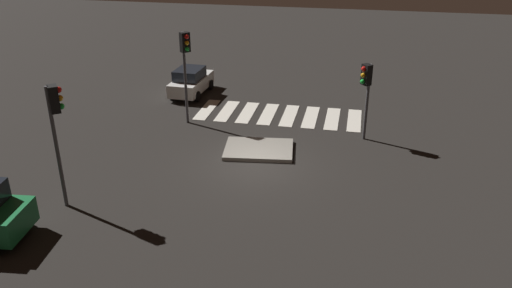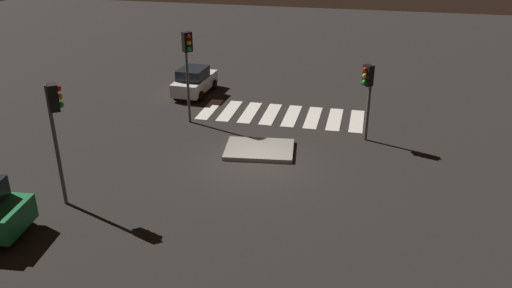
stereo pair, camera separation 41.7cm
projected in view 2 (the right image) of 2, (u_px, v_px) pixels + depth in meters
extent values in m
plane|color=black|center=(256.00, 165.00, 22.34)|extent=(80.00, 80.00, 0.00)
cube|color=gray|center=(259.00, 149.00, 23.58)|extent=(3.34, 2.67, 0.18)
cube|color=silver|center=(195.00, 83.00, 30.79)|extent=(1.77, 3.78, 0.76)
cube|color=black|center=(193.00, 73.00, 30.31)|extent=(1.54, 1.97, 0.62)
cylinder|color=black|center=(190.00, 82.00, 32.13)|extent=(0.25, 0.61, 0.60)
cylinder|color=black|center=(214.00, 84.00, 31.75)|extent=(0.25, 0.61, 0.60)
cylinder|color=black|center=(175.00, 94.00, 30.11)|extent=(0.25, 0.61, 0.60)
cylinder|color=black|center=(200.00, 96.00, 29.73)|extent=(0.25, 0.61, 0.60)
sphere|color=#F2EABF|center=(199.00, 74.00, 32.49)|extent=(0.20, 0.20, 0.20)
sphere|color=#F2EABF|center=(212.00, 75.00, 32.28)|extent=(0.20, 0.20, 0.20)
cylinder|color=black|center=(16.00, 213.00, 18.13)|extent=(0.72, 0.32, 0.70)
cylinder|color=#47474C|center=(369.00, 103.00, 24.04)|extent=(0.14, 0.14, 3.72)
cube|color=black|center=(368.00, 75.00, 23.40)|extent=(0.53, 0.54, 0.96)
sphere|color=red|center=(365.00, 69.00, 23.19)|extent=(0.22, 0.22, 0.22)
sphere|color=orange|center=(365.00, 76.00, 23.32)|extent=(0.22, 0.22, 0.22)
sphere|color=green|center=(364.00, 82.00, 23.44)|extent=(0.22, 0.22, 0.22)
cylinder|color=#47474C|center=(188.00, 78.00, 25.91)|extent=(0.14, 0.14, 4.73)
cube|color=black|center=(187.00, 42.00, 25.00)|extent=(0.53, 0.54, 0.96)
sphere|color=red|center=(189.00, 36.00, 24.73)|extent=(0.22, 0.22, 0.22)
sphere|color=orange|center=(189.00, 43.00, 24.85)|extent=(0.22, 0.22, 0.22)
sphere|color=green|center=(189.00, 49.00, 24.97)|extent=(0.22, 0.22, 0.22)
cylinder|color=#47474C|center=(56.00, 147.00, 18.46)|extent=(0.14, 0.14, 4.66)
cube|color=black|center=(53.00, 98.00, 17.77)|extent=(0.52, 0.54, 0.96)
sphere|color=red|center=(58.00, 89.00, 17.72)|extent=(0.22, 0.22, 0.22)
sphere|color=orange|center=(59.00, 97.00, 17.84)|extent=(0.22, 0.22, 0.22)
sphere|color=green|center=(61.00, 105.00, 17.96)|extent=(0.22, 0.22, 0.22)
cube|color=silver|center=(357.00, 121.00, 26.96)|extent=(0.70, 3.20, 0.02)
cube|color=silver|center=(335.00, 119.00, 27.19)|extent=(0.70, 3.20, 0.02)
cube|color=silver|center=(313.00, 118.00, 27.42)|extent=(0.70, 3.20, 0.02)
cube|color=silver|center=(292.00, 116.00, 27.66)|extent=(0.70, 3.20, 0.02)
cube|color=silver|center=(271.00, 114.00, 27.89)|extent=(0.70, 3.20, 0.02)
cube|color=silver|center=(250.00, 112.00, 28.12)|extent=(0.70, 3.20, 0.02)
cube|color=silver|center=(230.00, 111.00, 28.35)|extent=(0.70, 3.20, 0.02)
cube|color=silver|center=(210.00, 109.00, 28.58)|extent=(0.70, 3.20, 0.02)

